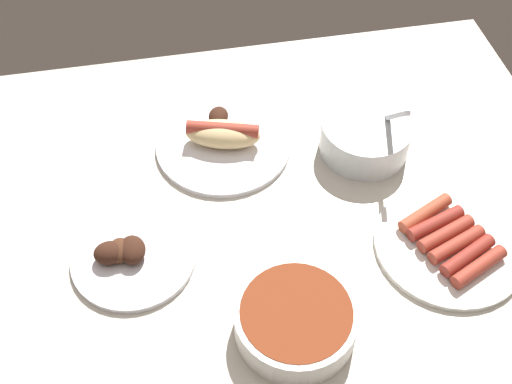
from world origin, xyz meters
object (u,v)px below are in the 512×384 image
plate_grilled_meat (130,255)px  bowl_coleslaw (365,135)px  plate_hotdog_assembled (222,139)px  plate_sausages (450,243)px  bowl_chili (296,319)px

plate_grilled_meat → bowl_coleslaw: 45.82cm
plate_grilled_meat → plate_hotdog_assembled: bearing=50.2°
plate_grilled_meat → plate_sausages: size_ratio=0.82×
plate_sausages → plate_hotdog_assembled: 43.01cm
bowl_coleslaw → plate_grilled_meat: bearing=-159.5°
plate_sausages → plate_hotdog_assembled: size_ratio=0.97×
plate_hotdog_assembled → plate_grilled_meat: bearing=-129.8°
plate_grilled_meat → bowl_chili: (22.60, -16.68, 1.82)cm
bowl_coleslaw → bowl_chili: bearing=-121.8°
plate_sausages → plate_hotdog_assembled: plate_hotdog_assembled is taller
plate_grilled_meat → bowl_chili: 28.15cm
bowl_coleslaw → bowl_chili: (-20.26, -32.72, -0.62)cm
plate_hotdog_assembled → bowl_chili: bearing=-83.2°
bowl_chili → plate_hotdog_assembled: 38.59cm
plate_grilled_meat → plate_sausages: (49.99, -7.13, -0.06)cm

